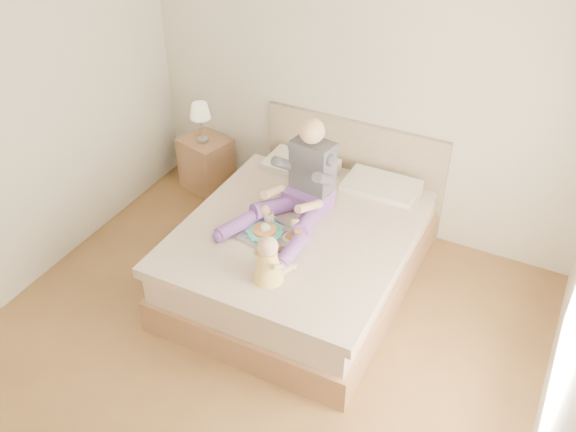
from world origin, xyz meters
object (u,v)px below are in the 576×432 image
at_px(baby, 269,262).
at_px(nightstand, 207,163).
at_px(bed, 306,247).
at_px(tray, 275,235).
at_px(adult, 300,189).

bearing_deg(baby, nightstand, 159.61).
xyz_separation_m(bed, nightstand, (-1.48, 0.80, -0.05)).
relative_size(bed, tray, 4.30).
bearing_deg(tray, bed, 82.13).
relative_size(bed, nightstand, 4.05).
height_order(adult, tray, adult).
xyz_separation_m(nightstand, baby, (1.56, -1.56, 0.49)).
relative_size(bed, baby, 5.98).
xyz_separation_m(bed, tray, (-0.10, -0.34, 0.32)).
distance_m(adult, tray, 0.42).
bearing_deg(bed, tray, -106.42).
relative_size(adult, tray, 2.02).
bearing_deg(baby, adult, 125.31).
relative_size(nightstand, adult, 0.53).
xyz_separation_m(adult, tray, (-0.03, -0.37, -0.21)).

